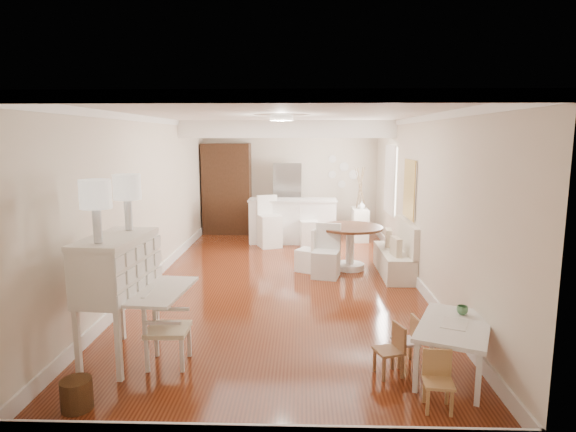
# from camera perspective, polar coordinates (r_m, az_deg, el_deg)

# --- Properties ---
(room) EXTENTS (9.00, 9.04, 2.82)m
(room) POSITION_cam_1_polar(r_m,az_deg,el_deg) (8.36, -0.26, 6.06)
(room) COLOR maroon
(room) RESTS_ON ground
(secretary_bureau) EXTENTS (1.19, 1.21, 1.41)m
(secretary_bureau) POSITION_cam_1_polar(r_m,az_deg,el_deg) (5.70, -19.44, -9.15)
(secretary_bureau) COLOR white
(secretary_bureau) RESTS_ON ground
(gustavian_armchair) EXTENTS (0.49, 0.49, 0.83)m
(gustavian_armchair) POSITION_cam_1_polar(r_m,az_deg,el_deg) (5.51, -14.04, -12.76)
(gustavian_armchair) COLOR silver
(gustavian_armchair) RESTS_ON ground
(wicker_basket) EXTENTS (0.33, 0.33, 0.28)m
(wicker_basket) POSITION_cam_1_polar(r_m,az_deg,el_deg) (5.06, -23.77, -18.78)
(wicker_basket) COLOR #4A2E17
(wicker_basket) RESTS_ON ground
(kids_table) EXTENTS (1.07, 1.30, 0.56)m
(kids_table) POSITION_cam_1_polar(r_m,az_deg,el_deg) (5.45, 18.98, -14.75)
(kids_table) COLOR silver
(kids_table) RESTS_ON ground
(kids_chair_a) EXTENTS (0.33, 0.33, 0.55)m
(kids_chair_a) POSITION_cam_1_polar(r_m,az_deg,el_deg) (5.29, 11.84, -15.29)
(kids_chair_a) COLOR #946943
(kids_chair_a) RESTS_ON ground
(kids_chair_b) EXTENTS (0.30, 0.30, 0.54)m
(kids_chair_b) POSITION_cam_1_polar(r_m,az_deg,el_deg) (5.56, 13.75, -14.15)
(kids_chair_b) COLOR #AB7C4D
(kids_chair_b) RESTS_ON ground
(kids_chair_c) EXTENTS (0.29, 0.29, 0.54)m
(kids_chair_c) POSITION_cam_1_polar(r_m,az_deg,el_deg) (4.81, 17.40, -18.23)
(kids_chair_c) COLOR tan
(kids_chair_c) RESTS_ON ground
(banquette) EXTENTS (0.52, 1.60, 0.98)m
(banquette) POSITION_cam_1_polar(r_m,az_deg,el_deg) (8.90, 12.48, -3.68)
(banquette) COLOR silver
(banquette) RESTS_ON ground
(dining_table) EXTENTS (1.54, 1.54, 0.82)m
(dining_table) POSITION_cam_1_polar(r_m,az_deg,el_deg) (9.10, 7.35, -3.76)
(dining_table) COLOR #4F2A19
(dining_table) RESTS_ON ground
(slip_chair_near) EXTENTS (0.54, 0.56, 0.94)m
(slip_chair_near) POSITION_cam_1_polar(r_m,az_deg,el_deg) (8.53, 4.54, -4.18)
(slip_chair_near) COLOR silver
(slip_chair_near) RESTS_ON ground
(slip_chair_far) EXTENTS (0.54, 0.53, 0.81)m
(slip_chair_far) POSITION_cam_1_polar(r_m,az_deg,el_deg) (8.91, 2.48, -3.99)
(slip_chair_far) COLOR white
(slip_chair_far) RESTS_ON ground
(breakfast_counter) EXTENTS (2.05, 0.65, 1.03)m
(breakfast_counter) POSITION_cam_1_polar(r_m,az_deg,el_deg) (11.28, 0.54, -0.58)
(breakfast_counter) COLOR white
(breakfast_counter) RESTS_ON ground
(bar_stool_left) EXTENTS (0.60, 0.60, 1.16)m
(bar_stool_left) POSITION_cam_1_polar(r_m,az_deg,el_deg) (10.81, -2.19, -0.68)
(bar_stool_left) COLOR white
(bar_stool_left) RESTS_ON ground
(bar_stool_right) EXTENTS (0.42, 0.42, 0.94)m
(bar_stool_right) POSITION_cam_1_polar(r_m,az_deg,el_deg) (10.89, 2.46, -1.20)
(bar_stool_right) COLOR white
(bar_stool_right) RESTS_ON ground
(pantry_cabinet) EXTENTS (1.20, 0.60, 2.30)m
(pantry_cabinet) POSITION_cam_1_polar(r_m,az_deg,el_deg) (12.41, -7.23, 3.22)
(pantry_cabinet) COLOR #381E11
(pantry_cabinet) RESTS_ON ground
(fridge) EXTENTS (0.75, 0.65, 1.80)m
(fridge) POSITION_cam_1_polar(r_m,az_deg,el_deg) (12.26, 1.58, 2.04)
(fridge) COLOR silver
(fridge) RESTS_ON ground
(sideboard) EXTENTS (0.37, 0.81, 0.77)m
(sideboard) POSITION_cam_1_polar(r_m,az_deg,el_deg) (11.74, 8.47, -0.95)
(sideboard) COLOR silver
(sideboard) RESTS_ON ground
(pencil_cup) EXTENTS (0.16, 0.16, 0.09)m
(pencil_cup) POSITION_cam_1_polar(r_m,az_deg,el_deg) (5.63, 19.96, -10.45)
(pencil_cup) COLOR #4E8658
(pencil_cup) RESTS_ON kids_table
(branch_vase) EXTENTS (0.22, 0.22, 0.18)m
(branch_vase) POSITION_cam_1_polar(r_m,az_deg,el_deg) (11.63, 8.72, 1.30)
(branch_vase) COLOR silver
(branch_vase) RESTS_ON sideboard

